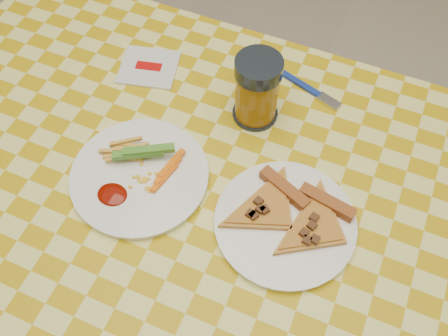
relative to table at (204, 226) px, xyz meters
The scene contains 9 objects.
ground 0.68m from the table, ahead, with size 8.00×8.00×0.00m, color beige.
table is the anchor object (origin of this frame).
plate_left 0.15m from the table, behind, with size 0.24×0.24×0.01m, color white.
plate_right 0.16m from the table, ahead, with size 0.23×0.23×0.01m, color white.
fries_veggies 0.17m from the table, 169.88° to the left, with size 0.16×0.15×0.04m.
pizza_slices 0.18m from the table, 14.81° to the left, with size 0.25×0.22×0.02m.
drink_glass 0.27m from the table, 87.71° to the left, with size 0.09×0.09×0.14m.
napkin 0.35m from the table, 133.08° to the left, with size 0.14×0.13×0.01m.
fork 0.34m from the table, 75.54° to the left, with size 0.15×0.06×0.01m.
Camera 1 is at (0.19, -0.35, 1.52)m, focal length 40.00 mm.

